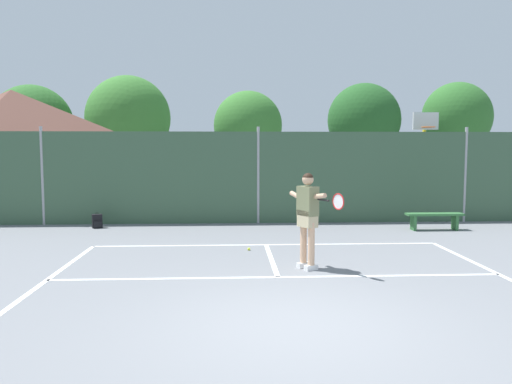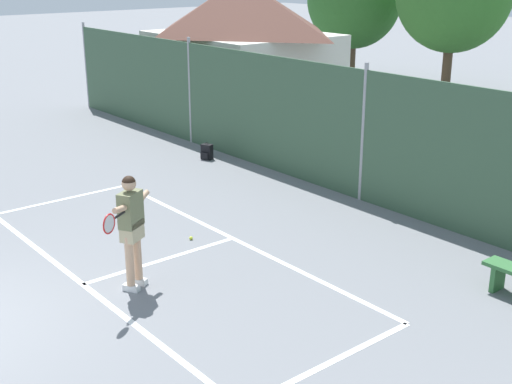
% 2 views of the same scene
% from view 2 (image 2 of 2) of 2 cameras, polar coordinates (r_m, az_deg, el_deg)
% --- Properties ---
extents(chainlink_fence, '(26.09, 0.09, 2.96)m').
position_cam_2_polar(chainlink_fence, '(14.53, 9.01, 4.65)').
color(chainlink_fence, '#38563D').
rests_on(chainlink_fence, ground).
extents(clubhouse_building, '(6.13, 4.96, 4.44)m').
position_cam_2_polar(clubhouse_building, '(23.34, -1.19, 12.35)').
color(clubhouse_building, silver).
rests_on(clubhouse_building, ground).
extents(tennis_player, '(0.85, 1.22, 1.85)m').
position_cam_2_polar(tennis_player, '(10.55, -10.49, -2.53)').
color(tennis_player, silver).
rests_on(tennis_player, ground).
extents(tennis_ball, '(0.07, 0.07, 0.07)m').
position_cam_2_polar(tennis_ball, '(12.66, -5.50, -3.89)').
color(tennis_ball, '#CCE033').
rests_on(tennis_ball, ground).
extents(backpack_black, '(0.33, 0.32, 0.46)m').
position_cam_2_polar(backpack_black, '(17.79, -4.17, 3.37)').
color(backpack_black, black).
rests_on(backpack_black, ground).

